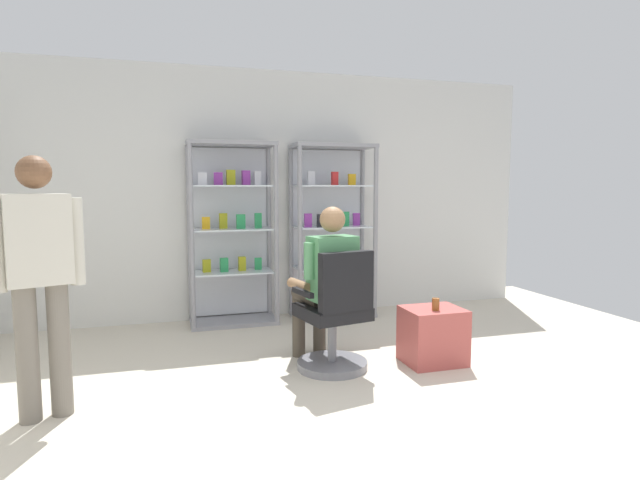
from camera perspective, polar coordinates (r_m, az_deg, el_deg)
name	(u,v)px	position (r m, az deg, el deg)	size (l,w,h in m)	color
ground_plane	(386,430)	(3.32, 7.19, -19.93)	(7.20, 7.20, 0.00)	beige
back_wall	(278,195)	(5.86, -4.65, 4.96)	(6.00, 0.10, 2.70)	silver
display_cabinet_left	(232,232)	(5.55, -9.66, 0.89)	(0.90, 0.45, 1.90)	gray
display_cabinet_right	(331,230)	(5.79, 1.20, 1.10)	(0.90, 0.45, 1.90)	gray
office_chair	(336,321)	(4.11, 1.74, -8.92)	(0.61, 0.57, 0.96)	slate
seated_shopkeeper	(326,278)	(4.18, 0.62, -4.19)	(0.54, 0.61, 1.29)	#3F382D
storage_crate	(433,336)	(4.42, 12.26, -10.20)	(0.47, 0.39, 0.46)	#B24C47
tea_glass	(436,304)	(4.29, 12.57, -6.89)	(0.06, 0.06, 0.10)	brown
standing_customer	(39,271)	(3.60, -28.41, -2.97)	(0.50, 0.33, 1.63)	slate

